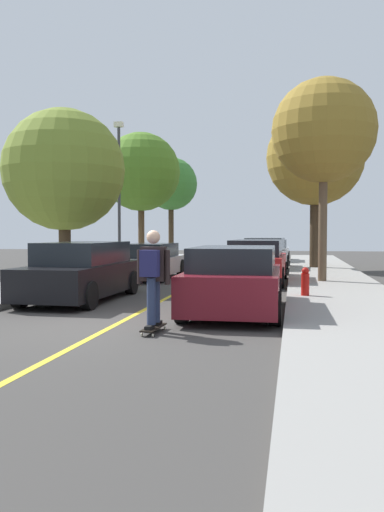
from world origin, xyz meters
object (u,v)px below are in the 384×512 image
(parked_car_left_near, at_px, (149,261))
(street_tree_left_near, at_px, (141,172))
(parked_car_right_nearest, at_px, (235,280))
(street_tree_left_far, at_px, (171,184))
(parked_car_left_nearest, at_px, (82,272))
(street_tree_right_nearest, at_px, (324,131))
(parked_car_right_farthest, at_px, (271,251))
(street_tree_left_nearest, at_px, (64,170))
(street_tree_right_near, at_px, (315,157))
(parked_car_right_near, at_px, (257,262))
(parked_car_right_far, at_px, (265,255))
(skateboard, at_px, (154,328))
(fire_hydrant, at_px, (305,282))
(streetlamp, at_px, (119,187))
(skateboarder, at_px, (153,273))

(parked_car_left_near, distance_m, street_tree_left_near, 7.69)
(parked_car_right_nearest, distance_m, street_tree_left_far, 21.65)
(parked_car_left_nearest, bearing_deg, street_tree_right_nearest, 39.28)
(parked_car_right_nearest, xyz_separation_m, parked_car_right_farthest, (-0.00, 18.45, -0.05))
(street_tree_left_far, bearing_deg, street_tree_left_nearest, -90.00)
(street_tree_right_near, bearing_deg, parked_car_right_nearest, -99.12)
(parked_car_right_near, relative_size, street_tree_right_near, 0.65)
(parked_car_right_far, bearing_deg, skateboard, -94.30)
(parked_car_right_far, relative_size, street_tree_right_nearest, 0.66)
(street_tree_left_far, xyz_separation_m, street_tree_right_near, (8.26, -7.15, 0.42))
(street_tree_left_nearest, xyz_separation_m, skateboard, (5.02, -7.54, -3.63))
(parked_car_left_near, xyz_separation_m, fire_hydrant, (5.51, -5.43, -0.16))
(streetlamp, bearing_deg, street_tree_right_nearest, -21.27)
(parked_car_right_nearest, relative_size, fire_hydrant, 5.99)
(street_tree_right_nearest, bearing_deg, parked_car_right_far, 109.67)
(parked_car_right_near, relative_size, skateboarder, 2.81)
(fire_hydrant, xyz_separation_m, streetlamp, (-7.26, 7.22, 3.07))
(street_tree_left_near, bearing_deg, street_tree_right_nearest, -42.25)
(parked_car_left_near, distance_m, street_tree_right_nearest, 7.59)
(street_tree_right_nearest, xyz_separation_m, skateboard, (-3.24, -8.86, -4.84))
(parked_car_right_farthest, height_order, street_tree_left_nearest, street_tree_left_nearest)
(parked_car_right_near, xyz_separation_m, street_tree_right_nearest, (2.13, -0.36, 4.21))
(parked_car_right_far, xyz_separation_m, fire_hydrant, (1.50, -10.10, -0.23))
(parked_car_left_nearest, distance_m, street_tree_right_near, 13.98)
(parked_car_left_near, height_order, skateboard, parked_car_left_near)
(parked_car_left_near, relative_size, fire_hydrant, 6.48)
(parked_car_right_farthest, xyz_separation_m, street_tree_left_far, (-6.13, 1.94, 3.97))
(parked_car_left_near, bearing_deg, skateboarder, -74.14)
(parked_car_right_near, relative_size, skateboard, 5.41)
(street_tree_left_nearest, xyz_separation_m, street_tree_right_nearest, (8.26, 1.33, 1.21))
(parked_car_left_near, xyz_separation_m, skateboarder, (2.89, -10.18, 0.39))
(skateboarder, bearing_deg, parked_car_right_near, 83.13)
(parked_car_right_nearest, relative_size, parked_car_right_far, 0.98)
(parked_car_right_near, xyz_separation_m, skateboarder, (-1.12, -9.26, 0.31))
(parked_car_left_nearest, bearing_deg, street_tree_left_nearest, 119.96)
(parked_car_left_near, xyz_separation_m, streetlamp, (-1.75, 1.79, 2.91))
(street_tree_left_nearest, distance_m, streetlamp, 4.42)
(street_tree_left_near, bearing_deg, skateboarder, -72.99)
(street_tree_right_nearest, relative_size, skateboard, 7.61)
(parked_car_right_nearest, xyz_separation_m, fire_hydrant, (1.50, 2.31, -0.22))
(parked_car_right_nearest, xyz_separation_m, street_tree_right_nearest, (2.13, 6.46, 4.22))
(parked_car_right_nearest, bearing_deg, parked_car_left_near, 117.36)
(parked_car_right_far, distance_m, streetlamp, 7.04)
(skateboard, bearing_deg, street_tree_right_nearest, 69.92)
(parked_car_left_nearest, height_order, skateboarder, skateboarder)
(street_tree_left_far, bearing_deg, skateboarder, -77.60)
(street_tree_left_near, bearing_deg, street_tree_left_far, 90.00)
(parked_car_right_nearest, height_order, street_tree_right_nearest, street_tree_right_nearest)
(parked_car_left_nearest, relative_size, street_tree_left_far, 0.73)
(street_tree_right_nearest, distance_m, skateboard, 10.61)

